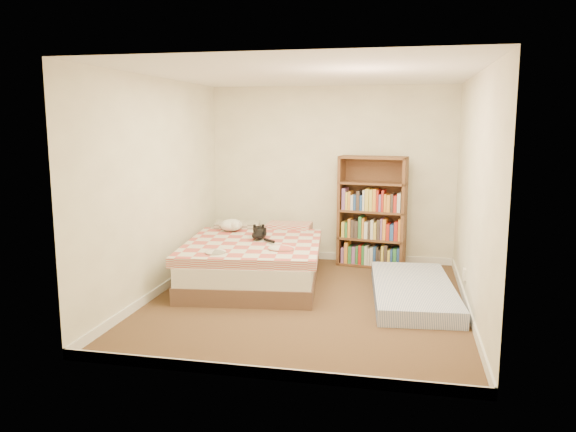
% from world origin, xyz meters
% --- Properties ---
extents(room, '(3.51, 4.01, 2.51)m').
position_xyz_m(room, '(0.00, 0.00, 1.20)').
color(room, '#43291D').
rests_on(room, ground).
extents(bed, '(1.85, 2.40, 0.60)m').
position_xyz_m(bed, '(-0.79, 0.73, 0.27)').
color(bed, brown).
rests_on(bed, room).
extents(bookshelf, '(0.97, 0.44, 1.54)m').
position_xyz_m(bookshelf, '(0.61, 1.76, 0.56)').
color(bookshelf, '#54301D').
rests_on(bookshelf, room).
extents(floor_mattress, '(1.05, 2.03, 0.18)m').
position_xyz_m(floor_mattress, '(1.17, 0.34, 0.09)').
color(floor_mattress, '#6979AF').
rests_on(floor_mattress, room).
extents(black_cat, '(0.29, 0.64, 0.14)m').
position_xyz_m(black_cat, '(-0.73, 0.75, 0.60)').
color(black_cat, black).
rests_on(black_cat, bed).
extents(white_dog, '(0.34, 0.34, 0.16)m').
position_xyz_m(white_dog, '(-1.24, 1.15, 0.62)').
color(white_dog, white).
rests_on(white_dog, bed).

